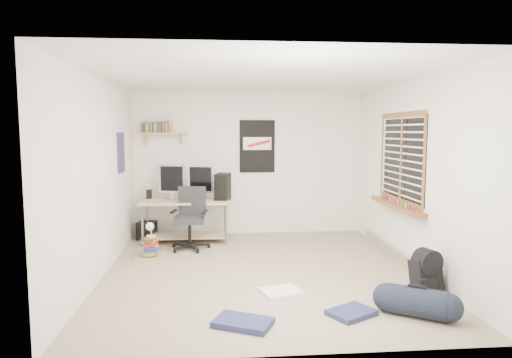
{
  "coord_description": "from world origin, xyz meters",
  "views": [
    {
      "loc": [
        -0.55,
        -5.76,
        1.83
      ],
      "look_at": [
        -0.04,
        0.27,
        1.18
      ],
      "focal_mm": 32.0,
      "sensor_mm": 36.0,
      "label": 1
    }
  ],
  "objects": [
    {
      "name": "floor",
      "position": [
        0.0,
        0.0,
        -0.01
      ],
      "size": [
        4.0,
        4.5,
        0.01
      ],
      "primitive_type": "cube",
      "color": "gray",
      "rests_on": "ground"
    },
    {
      "name": "ceiling",
      "position": [
        0.0,
        0.0,
        2.5
      ],
      "size": [
        4.0,
        4.5,
        0.01
      ],
      "primitive_type": "cube",
      "color": "white",
      "rests_on": "ground"
    },
    {
      "name": "back_wall",
      "position": [
        0.0,
        2.25,
        1.25
      ],
      "size": [
        4.0,
        0.01,
        2.5
      ],
      "primitive_type": "cube",
      "color": "silver",
      "rests_on": "ground"
    },
    {
      "name": "left_wall",
      "position": [
        -2.0,
        0.0,
        1.25
      ],
      "size": [
        0.01,
        4.5,
        2.5
      ],
      "primitive_type": "cube",
      "color": "silver",
      "rests_on": "ground"
    },
    {
      "name": "right_wall",
      "position": [
        2.0,
        0.0,
        1.25
      ],
      "size": [
        0.01,
        4.5,
        2.5
      ],
      "primitive_type": "cube",
      "color": "silver",
      "rests_on": "ground"
    },
    {
      "name": "desk",
      "position": [
        -1.08,
        1.7,
        0.36
      ],
      "size": [
        1.56,
        1.04,
        0.65
      ],
      "primitive_type": "cube",
      "rotation": [
        0.0,
        0.0,
        0.32
      ],
      "color": "#C9B78B",
      "rests_on": "floor"
    },
    {
      "name": "monitor_left",
      "position": [
        -1.3,
        1.76,
        0.89
      ],
      "size": [
        0.44,
        0.2,
        0.46
      ],
      "primitive_type": "cube",
      "rotation": [
        0.0,
        0.0,
        -0.25
      ],
      "color": "#BAB9BF",
      "rests_on": "desk"
    },
    {
      "name": "monitor_right",
      "position": [
        -0.84,
        1.73,
        0.88
      ],
      "size": [
        0.42,
        0.21,
        0.45
      ],
      "primitive_type": "cube",
      "rotation": [
        0.0,
        0.0,
        -0.27
      ],
      "color": "#A8A8AD",
      "rests_on": "desk"
    },
    {
      "name": "pc_tower",
      "position": [
        -0.47,
        1.78,
        0.89
      ],
      "size": [
        0.29,
        0.47,
        0.46
      ],
      "primitive_type": "cube",
      "rotation": [
        0.0,
        0.0,
        -0.2
      ],
      "color": "black",
      "rests_on": "desk"
    },
    {
      "name": "keyboard",
      "position": [
        -1.04,
        1.85,
        0.66
      ],
      "size": [
        0.43,
        0.22,
        0.02
      ],
      "primitive_type": "cube",
      "rotation": [
        0.0,
        0.0,
        -0.2
      ],
      "color": "black",
      "rests_on": "desk"
    },
    {
      "name": "speaker_left",
      "position": [
        -1.7,
        1.95,
        0.75
      ],
      "size": [
        0.1,
        0.1,
        0.19
      ],
      "primitive_type": "cube",
      "rotation": [
        0.0,
        0.0,
        0.11
      ],
      "color": "black",
      "rests_on": "desk"
    },
    {
      "name": "speaker_right",
      "position": [
        -0.96,
        1.67,
        0.74
      ],
      "size": [
        0.11,
        0.11,
        0.17
      ],
      "primitive_type": "cube",
      "rotation": [
        0.0,
        0.0,
        -0.4
      ],
      "color": "black",
      "rests_on": "desk"
    },
    {
      "name": "office_chair",
      "position": [
        -0.99,
        1.21,
        0.49
      ],
      "size": [
        0.73,
        0.73,
        0.96
      ],
      "primitive_type": "cube",
      "rotation": [
        0.0,
        0.0,
        -0.17
      ],
      "color": "#252528",
      "rests_on": "floor"
    },
    {
      "name": "wall_shelf",
      "position": [
        -1.45,
        2.14,
        1.78
      ],
      "size": [
        0.8,
        0.22,
        0.24
      ],
      "primitive_type": "cube",
      "color": "tan",
      "rests_on": "back_wall"
    },
    {
      "name": "poster_back_wall",
      "position": [
        0.15,
        2.23,
        1.55
      ],
      "size": [
        0.62,
        0.03,
        0.92
      ],
      "primitive_type": "cube",
      "color": "black",
      "rests_on": "back_wall"
    },
    {
      "name": "poster_left_wall",
      "position": [
        -1.99,
        1.2,
        1.5
      ],
      "size": [
        0.02,
        0.42,
        0.6
      ],
      "primitive_type": "cube",
      "color": "navy",
      "rests_on": "left_wall"
    },
    {
      "name": "window",
      "position": [
        1.95,
        0.3,
        1.45
      ],
      "size": [
        0.1,
        1.5,
        1.26
      ],
      "primitive_type": "cube",
      "color": "brown",
      "rests_on": "right_wall"
    },
    {
      "name": "baseboard_heater",
      "position": [
        1.96,
        0.3,
        0.09
      ],
      "size": [
        0.08,
        2.5,
        0.18
      ],
      "primitive_type": "cube",
      "color": "#B7B2A8",
      "rests_on": "floor"
    },
    {
      "name": "backpack",
      "position": [
        1.75,
        -1.02,
        0.2
      ],
      "size": [
        0.38,
        0.34,
        0.42
      ],
      "primitive_type": "cube",
      "rotation": [
        0.0,
        0.0,
        0.32
      ],
      "color": "black",
      "rests_on": "floor"
    },
    {
      "name": "duffel_bag",
      "position": [
        1.39,
        -1.58,
        0.14
      ],
      "size": [
        0.41,
        0.41,
        0.58
      ],
      "primitive_type": "cylinder",
      "rotation": [
        0.0,
        0.0,
        -0.59
      ],
      "color": "black",
      "rests_on": "floor"
    },
    {
      "name": "tshirt",
      "position": [
        0.15,
        -0.83,
        0.02
      ],
      "size": [
        0.51,
        0.46,
        0.04
      ],
      "primitive_type": "cube",
      "rotation": [
        0.0,
        0.0,
        0.27
      ],
      "color": "silver",
      "rests_on": "floor"
    },
    {
      "name": "jeans_a",
      "position": [
        -0.32,
        -1.64,
        0.03
      ],
      "size": [
        0.62,
        0.53,
        0.06
      ],
      "primitive_type": "cube",
      "rotation": [
        0.0,
        0.0,
        -0.44
      ],
      "color": "navy",
      "rests_on": "floor"
    },
    {
      "name": "jeans_b",
      "position": [
        0.76,
        -1.49,
        0.03
      ],
      "size": [
        0.54,
        0.5,
        0.05
      ],
      "primitive_type": "cube",
      "rotation": [
        0.0,
        0.0,
        0.52
      ],
      "color": "#22294D",
      "rests_on": "floor"
    },
    {
      "name": "book_stack",
      "position": [
        -1.53,
        0.82,
        0.15
      ],
      "size": [
        0.53,
        0.47,
        0.31
      ],
      "primitive_type": "cube",
      "rotation": [
        0.0,
        0.0,
        -0.24
      ],
      "color": "brown",
      "rests_on": "floor"
    },
    {
      "name": "desk_lamp",
      "position": [
        -1.51,
        0.8,
        0.38
      ],
      "size": [
        0.17,
        0.24,
        0.22
      ],
      "primitive_type": "cube",
      "rotation": [
        0.0,
        0.0,
        -0.2
      ],
      "color": "silver",
      "rests_on": "book_stack"
    },
    {
      "name": "subwoofer",
      "position": [
        -1.75,
        1.93,
        0.14
      ],
      "size": [
        0.34,
        0.34,
        0.31
      ],
      "primitive_type": "cube",
      "rotation": [
        0.0,
        0.0,
        -0.24
      ],
      "color": "black",
      "rests_on": "floor"
    }
  ]
}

